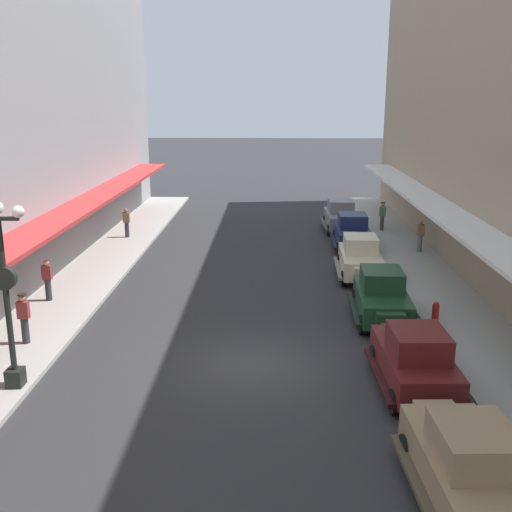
% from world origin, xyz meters
% --- Properties ---
extents(ground_plane, '(200.00, 200.00, 0.00)m').
position_xyz_m(ground_plane, '(0.00, 0.00, 0.00)').
color(ground_plane, '#2D2D30').
extents(sidewalk_left, '(3.00, 60.00, 0.15)m').
position_xyz_m(sidewalk_left, '(-7.50, 0.00, 0.07)').
color(sidewalk_left, '#A8A59E').
rests_on(sidewalk_left, ground).
extents(sidewalk_right, '(3.00, 60.00, 0.15)m').
position_xyz_m(sidewalk_right, '(7.50, 0.00, 0.07)').
color(sidewalk_right, '#A8A59E').
rests_on(sidewalk_right, ground).
extents(parked_car_0, '(2.23, 4.29, 1.84)m').
position_xyz_m(parked_car_0, '(4.57, -1.50, 0.94)').
color(parked_car_0, '#591919').
rests_on(parked_car_0, ground).
extents(parked_car_1, '(2.28, 4.31, 1.84)m').
position_xyz_m(parked_car_1, '(4.56, 9.20, 0.94)').
color(parked_car_1, beige).
rests_on(parked_car_1, ground).
extents(parked_car_2, '(2.30, 4.32, 1.84)m').
position_xyz_m(parked_car_2, '(4.51, -6.36, 0.94)').
color(parked_car_2, '#997F5B').
rests_on(parked_car_2, ground).
extents(parked_car_3, '(2.17, 4.27, 1.84)m').
position_xyz_m(parked_car_3, '(4.72, 18.73, 0.94)').
color(parked_car_3, slate).
rests_on(parked_car_3, ground).
extents(parked_car_4, '(2.21, 4.28, 1.84)m').
position_xyz_m(parked_car_4, '(4.87, 14.41, 0.94)').
color(parked_car_4, '#19234C').
rests_on(parked_car_4, ground).
extents(parked_car_5, '(2.28, 4.31, 1.84)m').
position_xyz_m(parked_car_5, '(4.60, 3.86, 0.94)').
color(parked_car_5, '#193D23').
rests_on(parked_car_5, ground).
extents(lamp_post_with_clock, '(1.42, 0.44, 5.16)m').
position_xyz_m(lamp_post_with_clock, '(-6.40, -1.88, 2.99)').
color(lamp_post_with_clock, black).
rests_on(lamp_post_with_clock, sidewalk_left).
extents(fire_hydrant, '(0.24, 0.24, 0.82)m').
position_xyz_m(fire_hydrant, '(6.35, 3.13, 0.56)').
color(fire_hydrant, '#B21E19').
rests_on(fire_hydrant, sidewalk_right).
extents(pedestrian_0, '(0.36, 0.24, 1.64)m').
position_xyz_m(pedestrian_0, '(8.17, 13.31, 0.99)').
color(pedestrian_0, slate).
rests_on(pedestrian_0, sidewalk_right).
extents(pedestrian_1, '(0.36, 0.28, 1.67)m').
position_xyz_m(pedestrian_1, '(7.12, 18.38, 1.01)').
color(pedestrian_1, '#4C4238').
rests_on(pedestrian_1, sidewalk_right).
extents(pedestrian_2, '(0.36, 0.28, 1.67)m').
position_xyz_m(pedestrian_2, '(-7.30, 1.07, 1.01)').
color(pedestrian_2, '#2D2D33').
rests_on(pedestrian_2, sidewalk_left).
extents(pedestrian_3, '(0.36, 0.24, 1.64)m').
position_xyz_m(pedestrian_3, '(-8.07, 5.25, 0.99)').
color(pedestrian_3, '#2D2D33').
rests_on(pedestrian_3, sidewalk_left).
extents(pedestrian_4, '(0.36, 0.24, 1.64)m').
position_xyz_m(pedestrian_4, '(-7.57, 16.12, 0.99)').
color(pedestrian_4, '#2D2D33').
rests_on(pedestrian_4, sidewalk_left).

